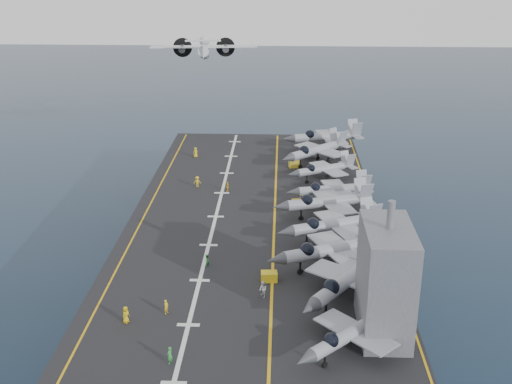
{
  "coord_description": "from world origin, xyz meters",
  "views": [
    {
      "loc": [
        3.89,
        -89.77,
        49.23
      ],
      "look_at": [
        0.0,
        4.0,
        13.0
      ],
      "focal_mm": 45.0,
      "sensor_mm": 36.0,
      "label": 1
    }
  ],
  "objects_px": {
    "island_superstructure": "(387,268)",
    "transport_plane": "(204,53)",
    "fighter_jet_0": "(351,332)",
    "tow_cart_a": "(269,276)"
  },
  "relations": [
    {
      "from": "tow_cart_a",
      "to": "transport_plane",
      "type": "height_order",
      "value": "transport_plane"
    },
    {
      "from": "island_superstructure",
      "to": "tow_cart_a",
      "type": "bearing_deg",
      "value": 140.27
    },
    {
      "from": "tow_cart_a",
      "to": "island_superstructure",
      "type": "bearing_deg",
      "value": -39.73
    },
    {
      "from": "transport_plane",
      "to": "tow_cart_a",
      "type": "bearing_deg",
      "value": -77.37
    },
    {
      "from": "island_superstructure",
      "to": "transport_plane",
      "type": "relative_size",
      "value": 0.6
    },
    {
      "from": "fighter_jet_0",
      "to": "transport_plane",
      "type": "relative_size",
      "value": 0.64
    },
    {
      "from": "island_superstructure",
      "to": "transport_plane",
      "type": "distance_m",
      "value": 87.21
    },
    {
      "from": "island_superstructure",
      "to": "fighter_jet_0",
      "type": "relative_size",
      "value": 0.94
    },
    {
      "from": "transport_plane",
      "to": "island_superstructure",
      "type": "bearing_deg",
      "value": -70.86
    },
    {
      "from": "island_superstructure",
      "to": "tow_cart_a",
      "type": "distance_m",
      "value": 17.52
    }
  ]
}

